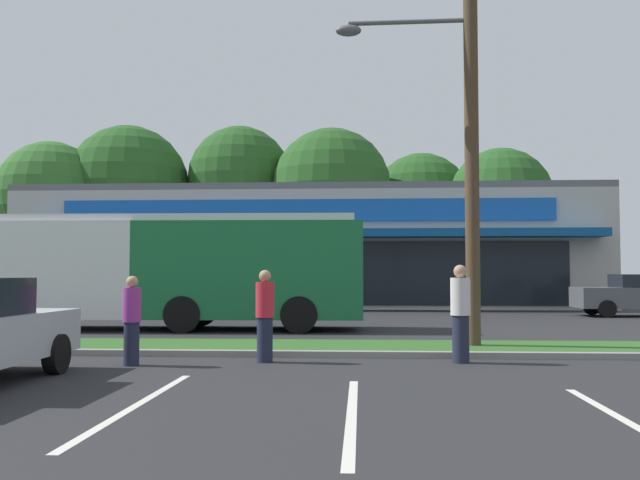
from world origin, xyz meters
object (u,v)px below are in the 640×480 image
Objects in this scene: city_bus at (163,268)px; car_0 at (102,295)px; pedestrian_far at (265,316)px; pedestrian_by_pole at (132,320)px; utility_pole at (464,104)px; pedestrian_near_bench at (460,313)px; car_1 at (638,295)px.

city_bus is 7.93m from car_0.
pedestrian_by_pole is at bearing -58.40° from pedestrian_far.
utility_pole is at bearing -43.72° from car_0.
utility_pole reaches higher than city_bus.
car_0 is at bearing -132.06° from pedestrian_far.
car_0 is 15.54m from pedestrian_by_pole.
pedestrian_by_pole is at bearing -156.63° from utility_pole.
pedestrian_near_bench reaches higher than pedestrian_far.
utility_pole is 5.50× the size of pedestrian_near_bench.
pedestrian_by_pole is (-5.83, -0.71, -0.10)m from pedestrian_near_bench.
car_1 is 18.52m from pedestrian_far.
city_bus is at bearing -57.06° from car_0.
pedestrian_by_pole is (5.97, -14.35, 0.01)m from car_0.
city_bus is 6.55× the size of pedestrian_near_bench.
utility_pole is 6.20× the size of pedestrian_by_pole.
pedestrian_by_pole reaches higher than car_0.
city_bus is 7.99m from pedestrian_by_pole.
utility_pole is 2.20× the size of car_1.
pedestrian_near_bench is at bearing -49.15° from car_0.
car_0 is at bearing -31.91° from pedestrian_by_pole.
car_0 is at bearing 0.85° from car_1.
city_bus is at bearing -42.16° from pedestrian_by_pole.
city_bus is 8.24m from pedestrian_far.
car_0 is at bearing 81.17° from pedestrian_near_bench.
city_bus is 10.34m from pedestrian_near_bench.
car_1 is (8.11, 11.96, -4.41)m from utility_pole.
car_1 is at bearing -157.96° from city_bus.
pedestrian_by_pole is at bearing 101.10° from city_bus.
car_0 is at bearing 136.28° from utility_pole.
pedestrian_by_pole is at bearing 45.62° from car_1.
car_0 is 2.64× the size of pedestrian_far.
utility_pole is 2.20× the size of car_0.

